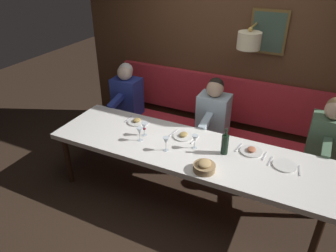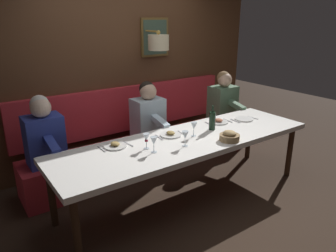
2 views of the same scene
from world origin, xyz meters
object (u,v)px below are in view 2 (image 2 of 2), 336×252
at_px(wine_glass_2, 146,138).
at_px(wine_bottle, 212,120).
at_px(dining_table, 188,143).
at_px(diner_middle, 44,133).
at_px(diner_nearest, 223,99).
at_px(wine_glass_1, 185,136).
at_px(wine_glass_3, 154,141).
at_px(wine_glass_0, 194,126).
at_px(diner_near, 148,113).
at_px(bread_bowl, 230,136).

xyz_separation_m(wine_glass_2, wine_bottle, (0.05, -0.95, 0.00)).
xyz_separation_m(dining_table, diner_middle, (0.88, 1.32, 0.13)).
height_order(diner_nearest, diner_middle, same).
bearing_deg(wine_glass_1, wine_glass_2, 64.40).
distance_m(diner_nearest, wine_glass_3, 2.16).
bearing_deg(wine_glass_2, wine_glass_0, -89.84).
bearing_deg(diner_near, dining_table, 178.36).
relative_size(dining_table, diner_near, 3.90).
relative_size(wine_glass_0, wine_glass_1, 1.00).
bearing_deg(bread_bowl, wine_glass_1, 72.59).
bearing_deg(wine_bottle, bread_bowl, 166.91).
bearing_deg(wine_glass_3, diner_middle, 39.24).
height_order(dining_table, diner_middle, diner_middle).
distance_m(wine_glass_1, bread_bowl, 0.52).
xyz_separation_m(diner_nearest, wine_glass_0, (-0.86, 1.30, 0.04)).
bearing_deg(diner_middle, diner_near, -90.00).
bearing_deg(bread_bowl, diner_nearest, -41.86).
distance_m(dining_table, wine_glass_0, 0.20).
bearing_deg(wine_glass_0, bread_bowl, -144.98).
bearing_deg(diner_middle, wine_glass_3, -140.76).
height_order(diner_near, wine_bottle, diner_near).
distance_m(diner_middle, bread_bowl, 2.04).
bearing_deg(diner_near, wine_glass_2, 147.30).
bearing_deg(wine_bottle, wine_glass_1, 110.82).
relative_size(diner_nearest, bread_bowl, 3.60).
bearing_deg(wine_bottle, dining_table, 99.02).
xyz_separation_m(diner_near, bread_bowl, (-1.19, -0.31, -0.03)).
bearing_deg(wine_bottle, wine_glass_0, 97.87).
xyz_separation_m(diner_nearest, wine_glass_3, (-0.98, 1.92, 0.04)).
relative_size(diner_near, diner_middle, 1.00).
bearing_deg(diner_nearest, diner_middle, 90.00).
distance_m(diner_nearest, diner_near, 1.38).
relative_size(wine_glass_0, wine_bottle, 0.55).
height_order(diner_middle, wine_bottle, diner_middle).
bearing_deg(bread_bowl, wine_glass_2, 69.00).
relative_size(diner_nearest, wine_glass_1, 4.82).
height_order(wine_glass_1, wine_glass_2, same).
distance_m(diner_middle, wine_glass_2, 1.17).
xyz_separation_m(diner_near, wine_glass_0, (-0.86, -0.08, 0.04)).
xyz_separation_m(wine_glass_0, wine_glass_1, (-0.18, 0.26, 0.00)).
distance_m(wine_glass_1, wine_glass_3, 0.36).
bearing_deg(diner_near, diner_nearest, -90.00).
bearing_deg(wine_glass_0, wine_glass_2, 90.16).
bearing_deg(wine_glass_2, diner_near, -32.70).
distance_m(dining_table, bread_bowl, 0.47).
distance_m(wine_glass_2, wine_bottle, 0.95).
relative_size(wine_glass_3, bread_bowl, 0.75).
distance_m(diner_middle, wine_bottle, 1.92).
height_order(dining_table, diner_near, diner_near).
height_order(dining_table, wine_glass_1, wine_glass_1).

